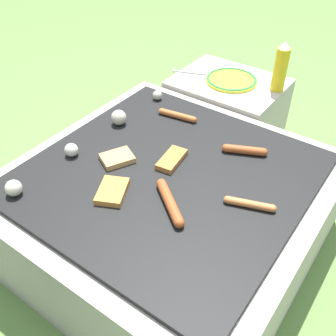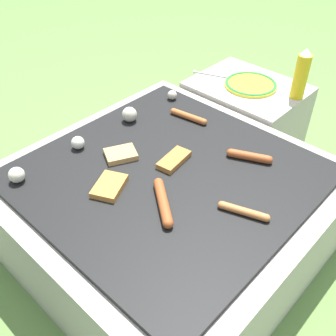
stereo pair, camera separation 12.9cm
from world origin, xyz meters
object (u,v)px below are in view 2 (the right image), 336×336
Objects in this scene: fork_utensil at (211,75)px; sausage_front_center at (244,211)px; plate_colorful at (251,84)px; condiment_bottle at (301,75)px.

sausage_front_center is at bearing -135.75° from fork_utensil.
condiment_bottle is at bearing -76.33° from plate_colorful.
plate_colorful is 1.07× the size of condiment_bottle.
condiment_bottle reaches higher than plate_colorful.
fork_utensil is (-0.09, 0.40, -0.10)m from condiment_bottle.
sausage_front_center is 0.81m from plate_colorful.
sausage_front_center is at bearing -162.30° from condiment_bottle.
sausage_front_center is 0.69× the size of condiment_bottle.
fork_utensil is (-0.04, 0.20, -0.01)m from plate_colorful.
condiment_bottle is (0.74, 0.23, 0.09)m from sausage_front_center.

